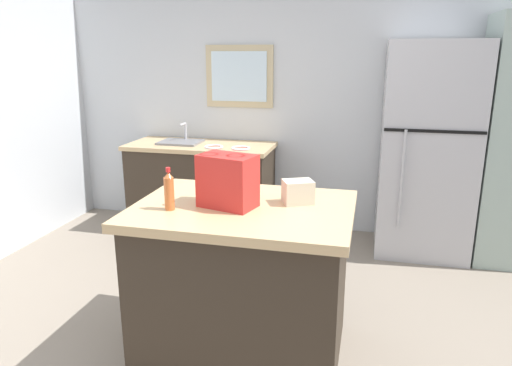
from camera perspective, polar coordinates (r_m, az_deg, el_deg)
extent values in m
cube|color=silver|center=(4.71, 7.20, 9.45)|extent=(5.15, 0.10, 2.52)
cube|color=#CCB78C|center=(4.78, -2.00, 12.73)|extent=(0.68, 0.04, 0.60)
cube|color=white|center=(4.76, -2.06, 12.71)|extent=(0.56, 0.02, 0.48)
cube|color=#33281E|center=(2.82, -1.49, -12.14)|extent=(1.13, 0.83, 0.87)
cube|color=tan|center=(2.64, -1.56, -3.27)|extent=(1.21, 0.91, 0.05)
cube|color=#B7B7BC|center=(4.35, 19.97, 3.67)|extent=(0.78, 0.64, 1.85)
cube|color=black|center=(4.00, 20.71, 5.86)|extent=(0.77, 0.01, 0.02)
cylinder|color=#B7B7BC|center=(4.03, 17.17, 0.34)|extent=(0.02, 0.02, 0.83)
cube|color=#9EB2A8|center=(4.45, 28.36, 4.32)|extent=(0.47, 0.61, 2.05)
cube|color=#33281E|center=(4.75, -6.56, -0.79)|extent=(1.37, 0.59, 0.84)
cube|color=tan|center=(4.65, -6.73, 4.44)|extent=(1.41, 0.63, 0.04)
cube|color=slate|center=(4.73, -9.07, 4.17)|extent=(0.40, 0.32, 0.14)
cylinder|color=#B7B7BC|center=(4.83, -8.50, 6.12)|extent=(0.03, 0.03, 0.18)
cylinder|color=#B7B7BC|center=(4.76, -8.85, 6.99)|extent=(0.02, 0.14, 0.02)
cube|color=red|center=(2.58, -3.44, 0.25)|extent=(0.34, 0.26, 0.29)
torus|color=white|center=(2.56, -5.12, 4.35)|extent=(0.12, 0.12, 0.01)
torus|color=white|center=(2.52, -1.87, 4.21)|extent=(0.12, 0.12, 0.01)
cube|color=beige|center=(2.67, 5.08, -1.08)|extent=(0.20, 0.18, 0.13)
cylinder|color=#C66633|center=(2.58, -10.44, -1.28)|extent=(0.05, 0.05, 0.18)
cone|color=#C66633|center=(2.55, -10.55, 0.98)|extent=(0.05, 0.05, 0.03)
cylinder|color=red|center=(2.55, -10.58, 1.58)|extent=(0.02, 0.02, 0.02)
torus|color=black|center=(2.93, -4.11, -0.74)|extent=(0.20, 0.20, 0.01)
sphere|color=#19666B|center=(2.86, -3.90, -0.63)|extent=(0.06, 0.06, 0.06)
sphere|color=#19666B|center=(2.99, -4.32, 0.07)|extent=(0.06, 0.06, 0.06)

